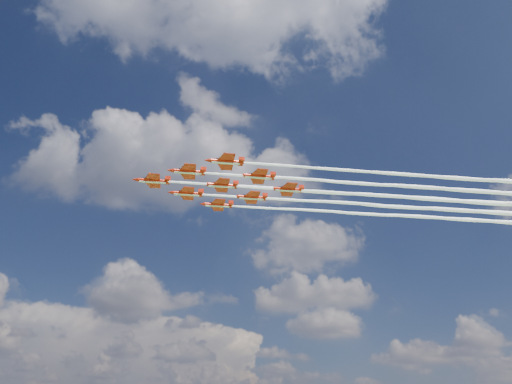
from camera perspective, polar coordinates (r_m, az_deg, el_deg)
jet_lead at (r=156.84m, az=15.85°, el=-0.50°), size 152.10×22.22×2.68m
jet_row2_port at (r=155.36m, az=20.15°, el=0.38°), size 152.10×22.22×2.68m
jet_row2_starb at (r=166.67m, az=17.99°, el=-1.71°), size 152.10×22.22×2.68m
jet_row3_port at (r=154.81m, az=24.50°, el=1.27°), size 152.10×22.22×2.68m
jet_row3_centre at (r=165.56m, az=22.05°, el=-0.89°), size 152.10×22.22×2.68m
jet_row3_starb at (r=176.77m, az=19.90°, el=-2.79°), size 152.10×22.22×2.68m
jet_row4_port at (r=165.32m, az=26.14°, el=-0.06°), size 152.10×22.22×2.68m
jet_row4_starb at (r=175.98m, az=23.73°, el=-2.02°), size 152.10×22.22×2.68m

